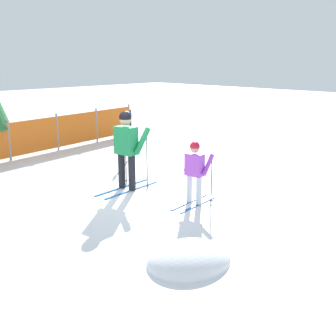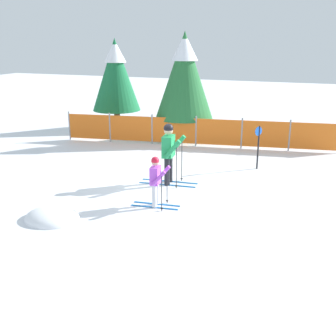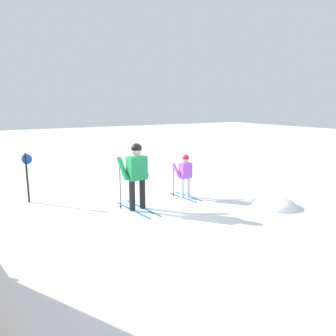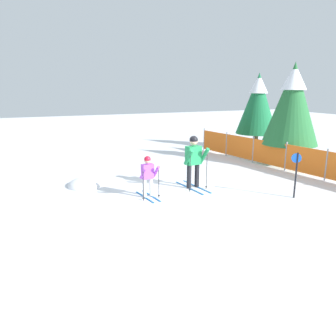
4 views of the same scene
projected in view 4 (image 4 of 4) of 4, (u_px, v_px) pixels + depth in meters
name	position (u px, v px, depth m)	size (l,w,h in m)	color
ground_plane	(187.00, 186.00, 10.85)	(60.00, 60.00, 0.00)	white
skier_adult	(194.00, 157.00, 10.39)	(1.63, 0.75, 1.70)	#1966B2
skier_child	(148.00, 173.00, 9.56)	(1.19, 0.57, 1.24)	#1966B2
safety_fence	(286.00, 156.00, 12.68)	(10.05, 1.66, 1.14)	gray
conifer_far	(258.00, 103.00, 16.78)	(2.10, 2.10, 3.90)	#4C3823
conifer_near	(292.00, 103.00, 13.18)	(2.24, 2.24, 4.16)	#4C3823
trail_marker	(296.00, 170.00, 9.48)	(0.17, 0.25, 1.35)	black
snow_mound	(85.00, 186.00, 10.83)	(1.27, 1.08, 0.51)	white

